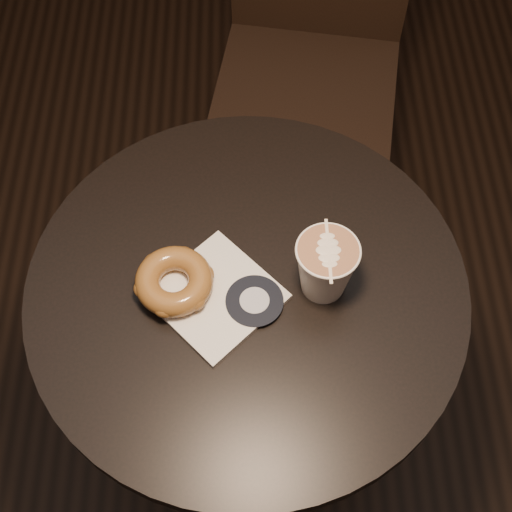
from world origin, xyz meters
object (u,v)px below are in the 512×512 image
Objects in this scene: chair at (314,21)px; latte_cup at (325,268)px; pastry_bag at (216,296)px; cafe_table at (248,337)px; doughnut at (174,281)px.

chair is 9.91× the size of latte_cup.
pastry_bag is 1.56× the size of latte_cup.
cafe_table is at bearing -18.66° from pastry_bag.
chair is at bearing 70.67° from doughnut.
latte_cup reaches higher than doughnut.
doughnut is at bearing 123.50° from pastry_bag.
doughnut is 1.13× the size of latte_cup.
pastry_bag is 0.18m from latte_cup.
doughnut is (-0.06, 0.01, 0.02)m from pastry_bag.
latte_cup is (0.12, -0.00, 0.25)m from cafe_table.
chair is 6.34× the size of pastry_bag.
chair reaches higher than cafe_table.
chair is 8.79× the size of doughnut.
latte_cup is at bearing -83.13° from chair.
chair is (0.16, 0.78, 0.04)m from cafe_table.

